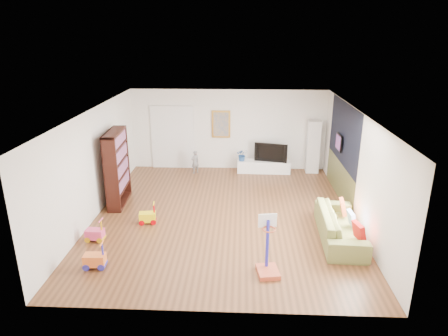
{
  "coord_description": "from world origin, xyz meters",
  "views": [
    {
      "loc": [
        0.44,
        -9.33,
        4.53
      ],
      "look_at": [
        0.0,
        0.4,
        1.15
      ],
      "focal_mm": 32.0,
      "sensor_mm": 36.0,
      "label": 1
    }
  ],
  "objects_px": {
    "media_console": "(264,166)",
    "bookshelf": "(117,168)",
    "basketball_hoop": "(269,246)",
    "sofa": "(340,226)"
  },
  "relations": [
    {
      "from": "media_console",
      "to": "sofa",
      "type": "relative_size",
      "value": 0.78
    },
    {
      "from": "media_console",
      "to": "basketball_hoop",
      "type": "distance_m",
      "value": 5.95
    },
    {
      "from": "media_console",
      "to": "bookshelf",
      "type": "bearing_deg",
      "value": -145.58
    },
    {
      "from": "bookshelf",
      "to": "sofa",
      "type": "relative_size",
      "value": 0.9
    },
    {
      "from": "bookshelf",
      "to": "basketball_hoop",
      "type": "bearing_deg",
      "value": -43.52
    },
    {
      "from": "bookshelf",
      "to": "sofa",
      "type": "xyz_separation_m",
      "value": [
        5.61,
        -1.77,
        -0.68
      ]
    },
    {
      "from": "sofa",
      "to": "basketball_hoop",
      "type": "relative_size",
      "value": 1.85
    },
    {
      "from": "sofa",
      "to": "basketball_hoop",
      "type": "distance_m",
      "value": 2.28
    },
    {
      "from": "bookshelf",
      "to": "basketball_hoop",
      "type": "relative_size",
      "value": 1.67
    },
    {
      "from": "basketball_hoop",
      "to": "bookshelf",
      "type": "bearing_deg",
      "value": 130.92
    }
  ]
}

